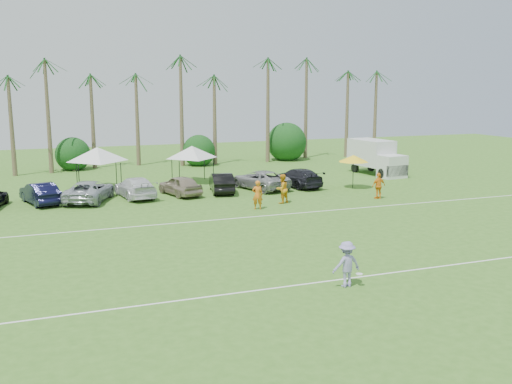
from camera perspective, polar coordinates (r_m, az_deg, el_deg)
name	(u,v)px	position (r m, az deg, el deg)	size (l,w,h in m)	color
ground	(305,305)	(21.02, 4.88, -11.20)	(120.00, 120.00, 0.00)	#3B6C20
field_lines	(235,247)	(28.07, -2.12, -5.56)	(80.00, 12.10, 0.01)	white
palm_tree_3	(44,61)	(55.69, -20.41, 12.19)	(2.40, 2.40, 11.90)	brown
palm_tree_4	(92,90)	(55.81, -16.07, 9.77)	(2.40, 2.40, 8.90)	brown
palm_tree_5	(135,81)	(56.28, -11.99, 10.84)	(2.40, 2.40, 9.90)	brown
palm_tree_6	(176,72)	(57.03, -7.96, 11.82)	(2.40, 2.40, 10.90)	brown
palm_tree_7	(216,63)	(58.06, -4.03, 12.70)	(2.40, 2.40, 11.90)	brown
palm_tree_8	(263,90)	(59.62, 0.69, 10.19)	(2.40, 2.40, 8.90)	brown
palm_tree_9	(307,81)	(61.60, 5.12, 10.97)	(2.40, 2.40, 9.90)	brown
palm_tree_10	(349,73)	(63.92, 9.27, 11.63)	(2.40, 2.40, 10.90)	brown
palm_tree_11	(381,66)	(66.00, 12.38, 12.22)	(2.40, 2.40, 11.90)	brown
bush_tree_1	(73,151)	(57.00, -17.87, 3.95)	(4.00, 4.00, 4.00)	brown
bush_tree_2	(195,146)	(58.75, -6.08, 4.57)	(4.00, 4.00, 4.00)	brown
bush_tree_3	(285,143)	(61.96, 2.94, 4.92)	(4.00, 4.00, 4.00)	brown
sideline_player_a	(257,195)	(36.54, 0.15, -0.29)	(0.68, 0.45, 1.88)	orange
sideline_player_b	(282,189)	(38.48, 2.62, 0.32)	(0.96, 0.75, 1.98)	orange
sideline_player_c	(379,186)	(40.93, 12.16, 0.61)	(1.08, 0.45, 1.84)	orange
box_truck	(376,156)	(52.38, 11.94, 3.52)	(2.86, 6.15, 3.06)	silver
canopy_tent_left	(97,147)	(45.21, -15.61, 4.34)	(4.67, 4.67, 3.78)	black
canopy_tent_right	(192,146)	(47.05, -6.43, 4.59)	(4.33, 4.33, 3.51)	black
market_umbrella	(354,158)	(44.53, 9.73, 3.32)	(2.34, 2.34, 2.61)	black
frisbee_player	(347,264)	(22.77, 9.05, -7.14)	(1.22, 0.73, 1.83)	#928AC4
parked_car_1	(40,193)	(40.94, -20.79, -0.11)	(1.54, 4.41, 1.45)	black
parked_car_2	(89,191)	(40.75, -16.33, 0.10)	(2.41, 5.23, 1.45)	#A0A6AD
parked_car_3	(135,187)	(41.41, -11.98, 0.46)	(2.04, 5.01, 1.45)	silver
parked_car_4	(180,185)	(41.73, -7.61, 0.67)	(1.72, 4.27, 1.45)	gray
parked_car_5	(222,183)	(42.60, -3.47, 0.94)	(1.54, 4.41, 1.45)	black
parked_car_6	(260,180)	(43.83, 0.43, 1.23)	(2.41, 5.23, 1.45)	#969696
parked_car_7	(298,178)	(45.04, 4.21, 1.45)	(2.04, 5.01, 1.45)	black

